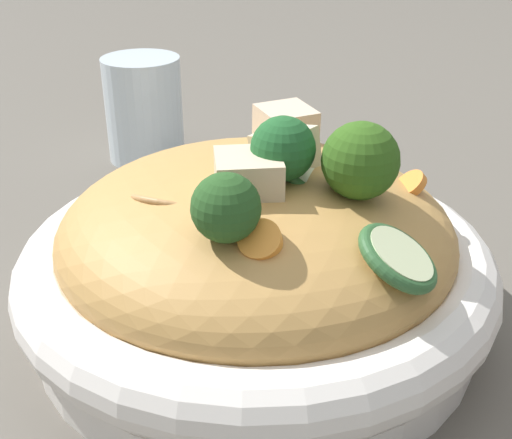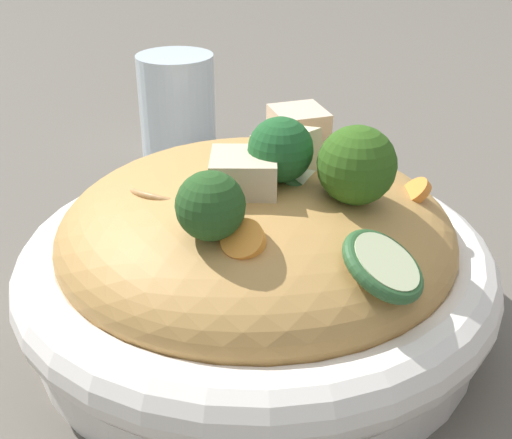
{
  "view_description": "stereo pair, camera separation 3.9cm",
  "coord_description": "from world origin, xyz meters",
  "views": [
    {
      "loc": [
        -0.18,
        -0.3,
        0.25
      ],
      "look_at": [
        0.0,
        0.0,
        0.07
      ],
      "focal_mm": 46.38,
      "sensor_mm": 36.0,
      "label": 1
    },
    {
      "loc": [
        -0.15,
        -0.32,
        0.25
      ],
      "look_at": [
        0.0,
        0.0,
        0.07
      ],
      "focal_mm": 46.38,
      "sensor_mm": 36.0,
      "label": 2
    }
  ],
  "objects": [
    {
      "name": "ground_plane",
      "position": [
        0.0,
        0.0,
        0.0
      ],
      "size": [
        3.0,
        3.0,
        0.0
      ],
      "primitive_type": "plane",
      "color": "#5C564D"
    },
    {
      "name": "serving_bowl",
      "position": [
        0.0,
        0.0,
        0.03
      ],
      "size": [
        0.29,
        0.29,
        0.06
      ],
      "color": "white",
      "rests_on": "ground_plane"
    },
    {
      "name": "noodle_heap",
      "position": [
        -0.0,
        -0.0,
        0.06
      ],
      "size": [
        0.24,
        0.24,
        0.08
      ],
      "color": "tan",
      "rests_on": "serving_bowl"
    },
    {
      "name": "broccoli_florets",
      "position": [
        0.01,
        -0.04,
        0.12
      ],
      "size": [
        0.14,
        0.08,
        0.05
      ],
      "color": "#9DB775",
      "rests_on": "serving_bowl"
    },
    {
      "name": "carrot_coins",
      "position": [
        0.03,
        -0.02,
        0.1
      ],
      "size": [
        0.15,
        0.13,
        0.03
      ],
      "color": "orange",
      "rests_on": "serving_bowl"
    },
    {
      "name": "zucchini_slices",
      "position": [
        0.02,
        -0.06,
        0.09
      ],
      "size": [
        0.06,
        0.14,
        0.05
      ],
      "color": "beige",
      "rests_on": "serving_bowl"
    },
    {
      "name": "chicken_chunks",
      "position": [
        0.02,
        0.02,
        0.1
      ],
      "size": [
        0.11,
        0.12,
        0.04
      ],
      "color": "beige",
      "rests_on": "serving_bowl"
    },
    {
      "name": "drinking_glass",
      "position": [
        0.05,
        0.29,
        0.05
      ],
      "size": [
        0.07,
        0.07,
        0.1
      ],
      "color": "silver",
      "rests_on": "ground_plane"
    }
  ]
}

